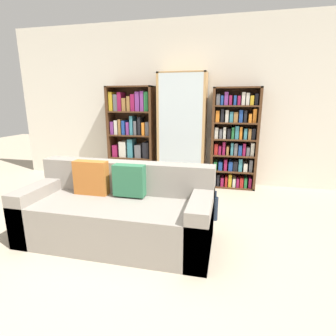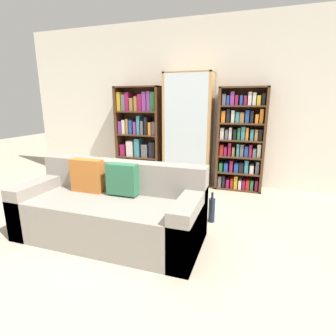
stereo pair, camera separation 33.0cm
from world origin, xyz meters
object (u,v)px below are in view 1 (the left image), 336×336
Objects in this scene: bookshelf_left at (132,136)px; wine_bottle at (215,208)px; display_cabinet at (182,131)px; bookshelf_right at (234,140)px; couch at (118,213)px.

wine_bottle is at bearing -41.40° from bookshelf_left.
display_cabinet is 1.15× the size of bookshelf_right.
bookshelf_left is 0.91m from display_cabinet.
bookshelf_left reaches higher than wine_bottle.
wine_bottle is (0.95, 0.68, -0.14)m from couch.
bookshelf_right reaches higher than wine_bottle.
bookshelf_right is (0.86, 0.02, -0.13)m from display_cabinet.
bookshelf_left reaches higher than bookshelf_right.
bookshelf_left is 1.02× the size of bookshelf_right.
bookshelf_left is at bearing 138.60° from wine_bottle.
display_cabinet is at bearing 81.62° from couch.
display_cabinet is at bearing -1.05° from bookshelf_left.
wine_bottle is (1.56, -1.37, -0.66)m from bookshelf_left.
display_cabinet is 5.04× the size of wine_bottle.
wine_bottle is at bearing -98.62° from bookshelf_right.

